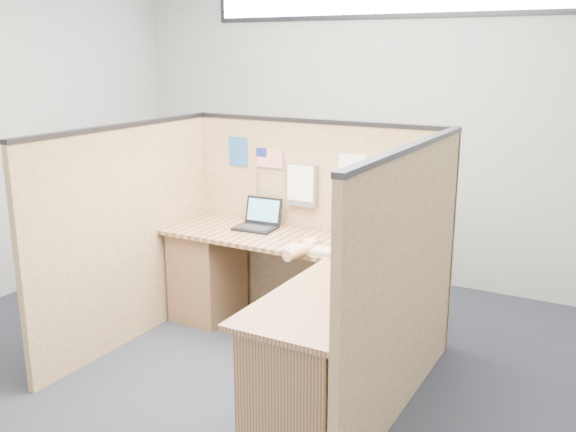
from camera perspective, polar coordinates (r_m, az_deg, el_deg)
The scene contains 13 objects.
floor at distance 4.20m, azimuth -4.04°, elevation -13.93°, with size 5.00×5.00×0.00m, color #1F202C.
wall_back at distance 5.74m, azimuth 8.18°, elevation 8.36°, with size 5.00×5.00×0.00m, color #A3A6A8.
cubicle_partitions at distance 4.24m, azimuth -1.08°, elevation -2.37°, with size 2.06×1.83×1.53m.
l_desk at distance 4.17m, azimuth 0.17°, elevation -8.16°, with size 1.95×1.75×0.73m.
laptop at distance 4.73m, azimuth -2.58°, elevation -0.42°, with size 0.30×0.29×0.21m.
keyboard at distance 4.15m, azimuth 2.88°, elevation -3.10°, with size 0.47×0.24×0.03m.
mouse at distance 4.24m, azimuth 2.05°, elevation -2.59°, with size 0.11×0.07×0.04m, color silver.
hand_forearm at distance 4.12m, azimuth 1.31°, elevation -2.90°, with size 0.11×0.38×0.08m.
blue_poster at distance 4.92m, azimuth -4.47°, elevation 5.73°, with size 0.17×0.00×0.22m, color #215298.
american_flag at distance 4.78m, azimuth -1.95°, elevation 5.02°, with size 0.23×0.01×0.39m.
file_holder at distance 4.65m, azimuth 1.23°, elevation 2.76°, with size 0.24×0.05×0.31m.
paper_left at distance 4.48m, azimuth 5.97°, elevation 3.55°, with size 0.24×0.00×0.31m, color white.
paper_right at distance 4.40m, azimuth 9.07°, elevation 2.13°, with size 0.24×0.00×0.31m, color white.
Camera 1 is at (2.05, -3.08, 2.00)m, focal length 40.00 mm.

